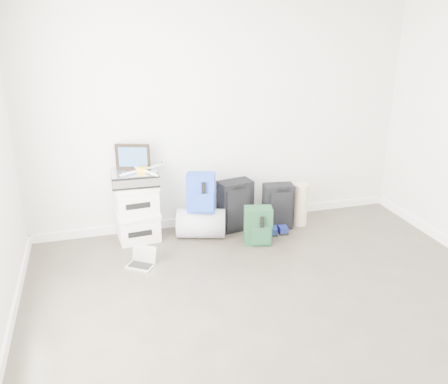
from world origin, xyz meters
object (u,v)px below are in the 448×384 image
object	(u,v)px
boxes_stack	(137,212)
carry_on	(278,206)
duffel_bag	(201,223)
large_suitcase	(235,205)
briefcase	(135,178)
laptop	(142,261)

from	to	relation	value
boxes_stack	carry_on	bearing A→B (deg)	-9.41
duffel_bag	carry_on	xyz separation A→B (m)	(0.94, 0.00, 0.10)
large_suitcase	briefcase	bearing A→B (deg)	166.89
boxes_stack	briefcase	bearing A→B (deg)	0.00
briefcase	carry_on	size ratio (longest dim) A/B	0.91
briefcase	carry_on	world-z (taller)	briefcase
briefcase	large_suitcase	xyz separation A→B (m)	(1.14, -0.04, -0.44)
boxes_stack	large_suitcase	distance (m)	1.15
boxes_stack	duffel_bag	world-z (taller)	boxes_stack
duffel_bag	laptop	bearing A→B (deg)	-130.13
carry_on	large_suitcase	bearing A→B (deg)	177.55
duffel_bag	laptop	distance (m)	0.89
duffel_bag	carry_on	bearing A→B (deg)	17.62
briefcase	carry_on	xyz separation A→B (m)	(1.65, -0.14, -0.47)
large_suitcase	carry_on	xyz separation A→B (m)	(0.50, -0.10, -0.03)
boxes_stack	carry_on	size ratio (longest dim) A/B	1.23
briefcase	laptop	distance (m)	0.93
laptop	boxes_stack	bearing A→B (deg)	121.72
boxes_stack	briefcase	size ratio (longest dim) A/B	1.35
boxes_stack	briefcase	xyz separation A→B (m)	(0.00, 0.00, 0.40)
duffel_bag	large_suitcase	bearing A→B (deg)	30.08
carry_on	boxes_stack	bearing A→B (deg)	-176.53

